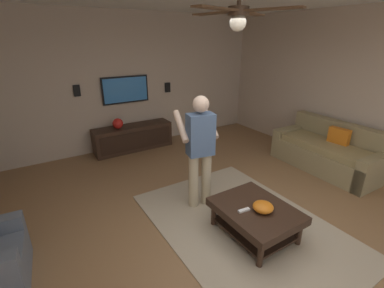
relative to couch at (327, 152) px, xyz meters
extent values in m
plane|color=olive|center=(-0.50, 2.69, -0.32)|extent=(8.71, 8.71, 0.00)
cube|color=#BCA893|center=(3.17, 2.69, 1.11)|extent=(0.10, 6.59, 2.86)
cube|color=tan|center=(-0.45, 2.50, -0.31)|extent=(2.85, 2.00, 0.01)
cube|color=#93845B|center=(0.00, 0.04, -0.11)|extent=(1.92, 0.90, 0.42)
cube|color=#93845B|center=(-0.01, -0.30, 0.33)|extent=(1.91, 0.26, 0.45)
cube|color=#93845B|center=(0.86, 0.02, -0.03)|extent=(0.20, 0.84, 0.58)
cube|color=#93845B|center=(-0.86, 0.07, -0.03)|extent=(0.20, 0.84, 0.58)
cube|color=#978454|center=(0.01, 0.12, 0.16)|extent=(1.52, 0.64, 0.12)
cube|color=orange|center=(-0.13, -0.05, 0.32)|extent=(0.37, 0.14, 0.36)
cube|color=#332116|center=(-0.65, 2.50, 0.03)|extent=(1.00, 0.80, 0.10)
cylinder|color=#332116|center=(-0.23, 2.18, -0.17)|extent=(0.07, 0.07, 0.30)
cylinder|color=#332116|center=(-0.23, 2.82, -0.17)|extent=(0.07, 0.07, 0.30)
cylinder|color=#332116|center=(-1.07, 2.18, -0.17)|extent=(0.07, 0.07, 0.30)
cylinder|color=#332116|center=(-1.07, 2.82, -0.17)|extent=(0.07, 0.07, 0.30)
cube|color=black|center=(-0.65, 2.50, -0.22)|extent=(0.88, 0.68, 0.03)
cube|color=#332116|center=(2.84, 2.77, -0.04)|extent=(0.44, 1.70, 0.55)
cube|color=black|center=(2.62, 2.77, -0.04)|extent=(0.01, 1.56, 0.39)
cube|color=black|center=(3.08, 2.77, 0.98)|extent=(0.05, 1.01, 0.57)
cube|color=#3076C8|center=(3.06, 2.77, 0.98)|extent=(0.01, 0.95, 0.51)
cylinder|color=#C6B793|center=(0.24, 2.62, 0.09)|extent=(0.14, 0.14, 0.82)
cylinder|color=#C6B793|center=(0.28, 2.81, 0.09)|extent=(0.14, 0.14, 0.82)
cube|color=slate|center=(0.26, 2.72, 0.79)|extent=(0.29, 0.40, 0.58)
sphere|color=beige|center=(0.26, 2.72, 1.21)|extent=(0.22, 0.22, 0.22)
cylinder|color=beige|center=(0.39, 2.46, 0.88)|extent=(0.49, 0.18, 0.37)
cylinder|color=beige|center=(0.48, 2.90, 0.88)|extent=(0.49, 0.18, 0.37)
cube|color=white|center=(0.63, 2.64, 0.78)|extent=(0.05, 0.06, 0.16)
ellipsoid|color=orange|center=(-0.75, 2.48, 0.14)|extent=(0.25, 0.25, 0.11)
cube|color=white|center=(-0.63, 2.68, 0.09)|extent=(0.06, 0.15, 0.02)
sphere|color=red|center=(2.81, 3.09, 0.34)|extent=(0.22, 0.22, 0.22)
cube|color=black|center=(3.09, 1.75, 0.93)|extent=(0.06, 0.12, 0.22)
cube|color=black|center=(3.09, 3.74, 1.05)|extent=(0.06, 0.12, 0.22)
cylinder|color=#4C3828|center=(-0.44, 2.77, 2.25)|extent=(0.20, 0.20, 0.08)
sphere|color=silver|center=(-0.44, 2.77, 2.15)|extent=(0.16, 0.16, 0.16)
cube|color=brown|center=(-0.12, 2.82, 2.25)|extent=(0.57, 0.20, 0.02)
cube|color=brown|center=(-0.52, 3.08, 2.25)|extent=(0.26, 0.57, 0.02)
cube|color=brown|center=(-0.73, 2.65, 2.25)|extent=(0.57, 0.32, 0.02)
cube|color=brown|center=(-0.30, 2.48, 2.25)|extent=(0.35, 0.56, 0.02)
camera|label=1|loc=(-2.58, 4.63, 2.01)|focal=25.13mm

